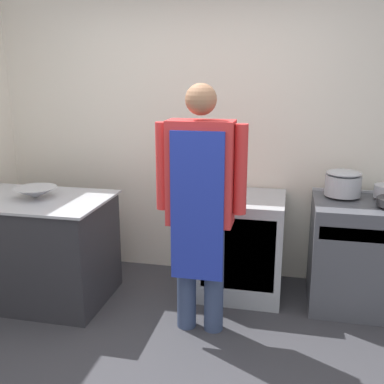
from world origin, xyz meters
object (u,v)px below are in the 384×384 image
mixing_bowl (36,193)px  stock_pot (343,183)px  fridge_unit (242,245)px  stove (363,254)px  person_cook (200,197)px

mixing_bowl → stock_pot: size_ratio=1.19×
fridge_unit → stock_pot: size_ratio=2.98×
stove → fridge_unit: (-0.97, 0.03, -0.01)m
person_cook → mixing_bowl: size_ratio=5.27×
stove → fridge_unit: bearing=178.4°
fridge_unit → stock_pot: stock_pot is taller
fridge_unit → mixing_bowl: 1.74m
stove → person_cook: 1.47m
fridge_unit → person_cook: person_cook is taller
mixing_bowl → stock_pot: bearing=13.2°
person_cook → stock_pot: person_cook is taller
fridge_unit → stock_pot: (0.79, 0.09, 0.56)m
mixing_bowl → stock_pot: stock_pot is taller
mixing_bowl → stove: bearing=9.7°
stove → person_cook: person_cook is taller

